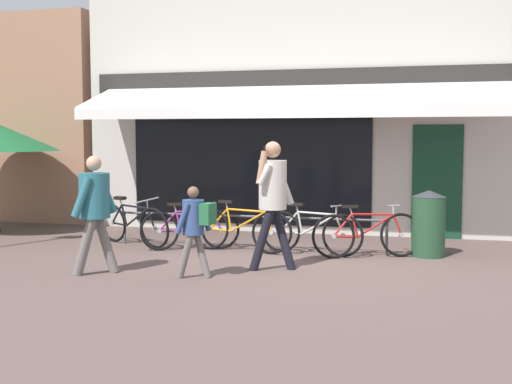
{
  "coord_description": "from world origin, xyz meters",
  "views": [
    {
      "loc": [
        1.96,
        -9.42,
        1.87
      ],
      "look_at": [
        -0.42,
        -0.17,
        1.05
      ],
      "focal_mm": 45.0,
      "sensor_mm": 36.0,
      "label": 1
    }
  ],
  "objects_px": {
    "bicycle_orange": "(240,229)",
    "bicycle_silver": "(311,232)",
    "bicycle_black": "(132,224)",
    "bicycle_purple": "(190,229)",
    "pedestrian_second_adult": "(95,203)",
    "bicycle_red": "(367,234)",
    "pedestrian_child": "(195,221)",
    "litter_bin": "(429,223)",
    "pedestrian_adult": "(273,191)"
  },
  "relations": [
    {
      "from": "bicycle_red",
      "to": "pedestrian_child",
      "type": "height_order",
      "value": "pedestrian_child"
    },
    {
      "from": "bicycle_purple",
      "to": "bicycle_red",
      "type": "distance_m",
      "value": 2.93
    },
    {
      "from": "pedestrian_child",
      "to": "pedestrian_second_adult",
      "type": "distance_m",
      "value": 1.43
    },
    {
      "from": "bicycle_purple",
      "to": "pedestrian_adult",
      "type": "relative_size",
      "value": 0.86
    },
    {
      "from": "pedestrian_second_adult",
      "to": "bicycle_orange",
      "type": "bearing_deg",
      "value": -133.51
    },
    {
      "from": "bicycle_orange",
      "to": "litter_bin",
      "type": "relative_size",
      "value": 1.73
    },
    {
      "from": "bicycle_orange",
      "to": "bicycle_silver",
      "type": "xyz_separation_m",
      "value": [
        1.17,
        0.03,
        -0.01
      ]
    },
    {
      "from": "bicycle_black",
      "to": "bicycle_orange",
      "type": "relative_size",
      "value": 0.93
    },
    {
      "from": "bicycle_orange",
      "to": "pedestrian_second_adult",
      "type": "relative_size",
      "value": 1.1
    },
    {
      "from": "bicycle_orange",
      "to": "bicycle_silver",
      "type": "relative_size",
      "value": 1.06
    },
    {
      "from": "pedestrian_second_adult",
      "to": "pedestrian_adult",
      "type": "bearing_deg",
      "value": -169.12
    },
    {
      "from": "pedestrian_child",
      "to": "pedestrian_adult",
      "type": "bearing_deg",
      "value": -130.51
    },
    {
      "from": "bicycle_black",
      "to": "bicycle_silver",
      "type": "xyz_separation_m",
      "value": [
        3.14,
        -0.09,
        -0.01
      ]
    },
    {
      "from": "pedestrian_second_adult",
      "to": "pedestrian_child",
      "type": "bearing_deg",
      "value": 173.95
    },
    {
      "from": "bicycle_black",
      "to": "pedestrian_second_adult",
      "type": "bearing_deg",
      "value": -52.79
    },
    {
      "from": "bicycle_orange",
      "to": "bicycle_red",
      "type": "bearing_deg",
      "value": 8.91
    },
    {
      "from": "bicycle_orange",
      "to": "bicycle_red",
      "type": "distance_m",
      "value": 2.06
    },
    {
      "from": "bicycle_black",
      "to": "pedestrian_second_adult",
      "type": "xyz_separation_m",
      "value": [
        0.53,
        -2.29,
        0.6
      ]
    },
    {
      "from": "bicycle_black",
      "to": "pedestrian_adult",
      "type": "relative_size",
      "value": 0.92
    },
    {
      "from": "pedestrian_adult",
      "to": "bicycle_purple",
      "type": "bearing_deg",
      "value": -34.73
    },
    {
      "from": "pedestrian_second_adult",
      "to": "litter_bin",
      "type": "distance_m",
      "value": 5.09
    },
    {
      "from": "litter_bin",
      "to": "bicycle_black",
      "type": "bearing_deg",
      "value": -177.75
    },
    {
      "from": "bicycle_purple",
      "to": "litter_bin",
      "type": "relative_size",
      "value": 1.51
    },
    {
      "from": "pedestrian_child",
      "to": "pedestrian_second_adult",
      "type": "bearing_deg",
      "value": 11.74
    },
    {
      "from": "bicycle_black",
      "to": "bicycle_purple",
      "type": "xyz_separation_m",
      "value": [
        1.11,
        -0.14,
        -0.03
      ]
    },
    {
      "from": "bicycle_orange",
      "to": "pedestrian_second_adult",
      "type": "xyz_separation_m",
      "value": [
        -1.44,
        -2.16,
        0.6
      ]
    },
    {
      "from": "bicycle_orange",
      "to": "pedestrian_adult",
      "type": "bearing_deg",
      "value": -47.89
    },
    {
      "from": "bicycle_red",
      "to": "pedestrian_second_adult",
      "type": "relative_size",
      "value": 1.03
    },
    {
      "from": "bicycle_purple",
      "to": "bicycle_orange",
      "type": "bearing_deg",
      "value": -22.64
    },
    {
      "from": "bicycle_purple",
      "to": "bicycle_red",
      "type": "height_order",
      "value": "bicycle_red"
    },
    {
      "from": "bicycle_purple",
      "to": "bicycle_silver",
      "type": "bearing_deg",
      "value": -22.24
    },
    {
      "from": "bicycle_black",
      "to": "bicycle_orange",
      "type": "distance_m",
      "value": 1.98
    },
    {
      "from": "bicycle_silver",
      "to": "litter_bin",
      "type": "bearing_deg",
      "value": 19.33
    },
    {
      "from": "bicycle_silver",
      "to": "pedestrian_child",
      "type": "bearing_deg",
      "value": -109.3
    },
    {
      "from": "bicycle_purple",
      "to": "pedestrian_adult",
      "type": "distance_m",
      "value": 2.27
    },
    {
      "from": "bicycle_purple",
      "to": "bicycle_silver",
      "type": "height_order",
      "value": "bicycle_silver"
    },
    {
      "from": "bicycle_purple",
      "to": "pedestrian_child",
      "type": "relative_size",
      "value": 1.28
    },
    {
      "from": "bicycle_red",
      "to": "bicycle_silver",
      "type": "bearing_deg",
      "value": 155.67
    },
    {
      "from": "pedestrian_adult",
      "to": "bicycle_orange",
      "type": "bearing_deg",
      "value": -54.82
    },
    {
      "from": "bicycle_silver",
      "to": "pedestrian_second_adult",
      "type": "bearing_deg",
      "value": -129.65
    },
    {
      "from": "bicycle_silver",
      "to": "bicycle_red",
      "type": "height_order",
      "value": "bicycle_red"
    },
    {
      "from": "bicycle_silver",
      "to": "pedestrian_adult",
      "type": "bearing_deg",
      "value": -93.33
    },
    {
      "from": "pedestrian_adult",
      "to": "pedestrian_second_adult",
      "type": "distance_m",
      "value": 2.45
    },
    {
      "from": "litter_bin",
      "to": "bicycle_purple",
      "type": "bearing_deg",
      "value": -175.04
    },
    {
      "from": "bicycle_black",
      "to": "bicycle_purple",
      "type": "relative_size",
      "value": 1.06
    },
    {
      "from": "bicycle_purple",
      "to": "litter_bin",
      "type": "xyz_separation_m",
      "value": [
        3.85,
        0.33,
        0.17
      ]
    },
    {
      "from": "bicycle_red",
      "to": "litter_bin",
      "type": "bearing_deg",
      "value": -2.28
    },
    {
      "from": "litter_bin",
      "to": "pedestrian_child",
      "type": "bearing_deg",
      "value": -141.54
    },
    {
      "from": "bicycle_black",
      "to": "pedestrian_second_adult",
      "type": "height_order",
      "value": "pedestrian_second_adult"
    },
    {
      "from": "bicycle_red",
      "to": "litter_bin",
      "type": "xyz_separation_m",
      "value": [
        0.92,
        0.33,
        0.15
      ]
    }
  ]
}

